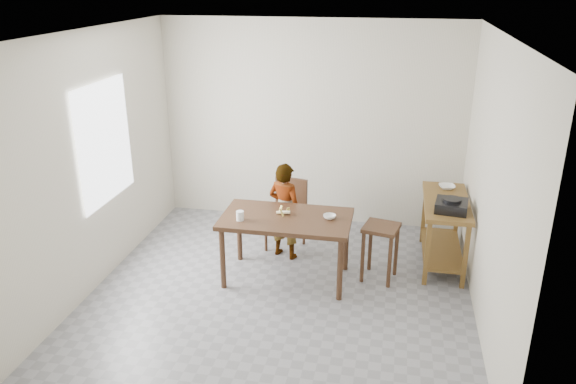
% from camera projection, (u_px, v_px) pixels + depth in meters
% --- Properties ---
extents(floor, '(4.00, 4.00, 0.04)m').
position_uv_depth(floor, '(281.00, 293.00, 6.05)').
color(floor, gray).
rests_on(floor, ground).
extents(ceiling, '(4.00, 4.00, 0.04)m').
position_uv_depth(ceiling, '(280.00, 30.00, 5.06)').
color(ceiling, white).
rests_on(ceiling, wall_back).
extents(wall_back, '(4.00, 0.04, 2.70)m').
position_uv_depth(wall_back, '(311.00, 124.00, 7.40)').
color(wall_back, beige).
rests_on(wall_back, ground).
extents(wall_front, '(4.00, 0.04, 2.70)m').
position_uv_depth(wall_front, '(218.00, 273.00, 3.71)').
color(wall_front, beige).
rests_on(wall_front, ground).
extents(wall_left, '(0.04, 4.00, 2.70)m').
position_uv_depth(wall_left, '(93.00, 161.00, 5.92)').
color(wall_left, beige).
rests_on(wall_left, ground).
extents(wall_right, '(0.04, 4.00, 2.70)m').
position_uv_depth(wall_right, '(493.00, 187.00, 5.20)').
color(wall_right, beige).
rests_on(wall_right, ground).
extents(window_pane, '(0.02, 1.10, 1.30)m').
position_uv_depth(window_pane, '(105.00, 143.00, 6.04)').
color(window_pane, white).
rests_on(window_pane, wall_left).
extents(dining_table, '(1.40, 0.80, 0.75)m').
position_uv_depth(dining_table, '(286.00, 248.00, 6.18)').
color(dining_table, '#3C2516').
rests_on(dining_table, floor).
extents(prep_counter, '(0.50, 1.20, 0.80)m').
position_uv_depth(prep_counter, '(443.00, 232.00, 6.51)').
color(prep_counter, brown).
rests_on(prep_counter, floor).
extents(child, '(0.50, 0.42, 1.18)m').
position_uv_depth(child, '(285.00, 211.00, 6.61)').
color(child, silver).
rests_on(child, floor).
extents(dining_chair, '(0.50, 0.50, 0.86)m').
position_uv_depth(dining_chair, '(285.00, 216.00, 6.87)').
color(dining_chair, '#3C2516').
rests_on(dining_chair, floor).
extents(stool, '(0.44, 0.44, 0.64)m').
position_uv_depth(stool, '(380.00, 252.00, 6.20)').
color(stool, '#3C2516').
rests_on(stool, floor).
extents(glass_tumbler, '(0.10, 0.10, 0.10)m').
position_uv_depth(glass_tumbler, '(240.00, 216.00, 5.95)').
color(glass_tumbler, white).
rests_on(glass_tumbler, dining_table).
extents(small_bowl, '(0.15, 0.15, 0.04)m').
position_uv_depth(small_bowl, '(330.00, 217.00, 6.00)').
color(small_bowl, white).
rests_on(small_bowl, dining_table).
extents(banana, '(0.18, 0.13, 0.06)m').
position_uv_depth(banana, '(283.00, 212.00, 6.10)').
color(banana, '#E9CE59').
rests_on(banana, dining_table).
extents(serving_bowl, '(0.21, 0.21, 0.05)m').
position_uv_depth(serving_bowl, '(447.00, 187.00, 6.69)').
color(serving_bowl, white).
rests_on(serving_bowl, prep_counter).
extents(gas_burner, '(0.38, 0.38, 0.11)m').
position_uv_depth(gas_burner, '(451.00, 206.00, 6.06)').
color(gas_burner, black).
rests_on(gas_burner, prep_counter).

